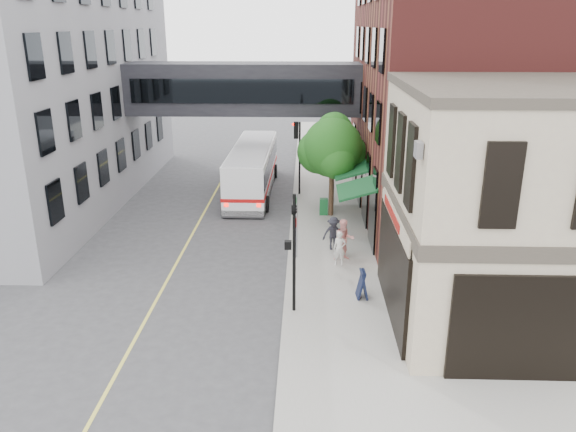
# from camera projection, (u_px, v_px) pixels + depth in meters

# --- Properties ---
(ground) EXTENTS (120.00, 120.00, 0.00)m
(ground) POSITION_uv_depth(u_px,v_px,m) (281.00, 342.00, 19.02)
(ground) COLOR #38383A
(ground) RESTS_ON ground
(sidewalk_main) EXTENTS (4.00, 60.00, 0.15)m
(sidewalk_main) POSITION_uv_depth(u_px,v_px,m) (327.00, 210.00, 32.16)
(sidewalk_main) COLOR gray
(sidewalk_main) RESTS_ON ground
(corner_building) EXTENTS (10.19, 8.12, 8.45)m
(corner_building) POSITION_uv_depth(u_px,v_px,m) (544.00, 209.00, 19.26)
(corner_building) COLOR tan
(corner_building) RESTS_ON ground
(brick_building) EXTENTS (13.76, 18.00, 14.00)m
(brick_building) POSITION_uv_depth(u_px,v_px,m) (475.00, 86.00, 30.61)
(brick_building) COLOR #561D1B
(brick_building) RESTS_ON ground
(skyway_bridge) EXTENTS (14.00, 3.18, 3.00)m
(skyway_bridge) POSITION_uv_depth(u_px,v_px,m) (244.00, 88.00, 34.01)
(skyway_bridge) COLOR black
(skyway_bridge) RESTS_ON ground
(traffic_signal_near) EXTENTS (0.44, 0.22, 4.60)m
(traffic_signal_near) POSITION_uv_depth(u_px,v_px,m) (293.00, 239.00, 19.93)
(traffic_signal_near) COLOR black
(traffic_signal_near) RESTS_ON sidewalk_main
(traffic_signal_far) EXTENTS (0.53, 0.28, 4.50)m
(traffic_signal_far) POSITION_uv_depth(u_px,v_px,m) (297.00, 143.00, 33.99)
(traffic_signal_far) COLOR black
(traffic_signal_far) RESTS_ON sidewalk_main
(street_sign_pole) EXTENTS (0.08, 0.75, 3.00)m
(street_sign_pole) POSITION_uv_depth(u_px,v_px,m) (296.00, 220.00, 24.99)
(street_sign_pole) COLOR gray
(street_sign_pole) RESTS_ON sidewalk_main
(street_tree) EXTENTS (3.80, 3.20, 5.60)m
(street_tree) POSITION_uv_depth(u_px,v_px,m) (332.00, 147.00, 30.17)
(street_tree) COLOR #382619
(street_tree) RESTS_ON sidewalk_main
(lane_marking) EXTENTS (0.12, 40.00, 0.01)m
(lane_marking) POSITION_uv_depth(u_px,v_px,m) (192.00, 235.00, 28.62)
(lane_marking) COLOR #D8CC4C
(lane_marking) RESTS_ON ground
(bus) EXTENTS (2.72, 10.86, 2.91)m
(bus) POSITION_uv_depth(u_px,v_px,m) (252.00, 167.00, 35.43)
(bus) COLOR white
(bus) RESTS_ON ground
(pedestrian_a) EXTENTS (0.58, 0.40, 1.52)m
(pedestrian_a) POSITION_uv_depth(u_px,v_px,m) (340.00, 248.00, 24.53)
(pedestrian_a) COLOR silver
(pedestrian_a) RESTS_ON sidewalk_main
(pedestrian_b) EXTENTS (1.02, 0.85, 1.89)m
(pedestrian_b) POSITION_uv_depth(u_px,v_px,m) (344.00, 240.00, 25.03)
(pedestrian_b) COLOR pink
(pedestrian_b) RESTS_ON sidewalk_main
(pedestrian_c) EXTENTS (1.14, 0.81, 1.60)m
(pedestrian_c) POSITION_uv_depth(u_px,v_px,m) (333.00, 233.00, 26.20)
(pedestrian_c) COLOR #212129
(pedestrian_c) RESTS_ON sidewalk_main
(newspaper_box) EXTENTS (0.46, 0.41, 0.91)m
(newspaper_box) POSITION_uv_depth(u_px,v_px,m) (324.00, 206.00, 31.14)
(newspaper_box) COLOR #145927
(newspaper_box) RESTS_ON sidewalk_main
(sandwich_board) EXTENTS (0.44, 0.65, 1.12)m
(sandwich_board) POSITION_uv_depth(u_px,v_px,m) (362.00, 284.00, 21.64)
(sandwich_board) COLOR black
(sandwich_board) RESTS_ON sidewalk_main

